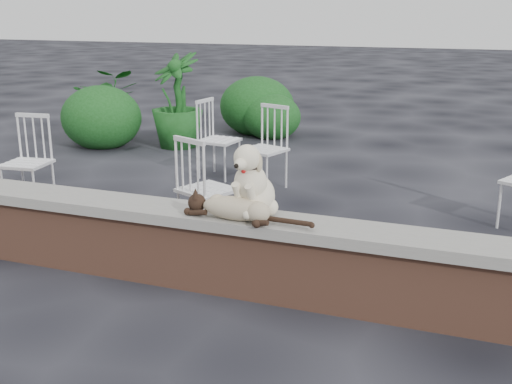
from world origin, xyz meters
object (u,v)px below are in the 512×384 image
(cat, at_px, (237,207))
(potted_plant_a, at_px, (108,103))
(chair_b, at_px, (264,148))
(potted_plant_b, at_px, (177,100))
(chair_a, at_px, (26,162))
(dog, at_px, (255,178))
(chair_c, at_px, (207,188))
(chair_e, at_px, (219,139))

(cat, relative_size, potted_plant_a, 1.01)
(chair_b, xyz_separation_m, potted_plant_b, (-1.96, 1.67, 0.22))
(chair_a, bearing_deg, potted_plant_a, 102.64)
(chair_b, height_order, potted_plant_a, potted_plant_a)
(dog, bearing_deg, chair_c, 140.27)
(dog, xyz_separation_m, chair_b, (-0.84, 2.54, -0.38))
(potted_plant_b, bearing_deg, chair_e, -47.17)
(chair_a, distance_m, chair_e, 2.24)
(cat, bearing_deg, chair_a, 164.77)
(dog, xyz_separation_m, cat, (-0.08, -0.15, -0.17))
(potted_plant_a, bearing_deg, cat, -48.64)
(chair_a, bearing_deg, chair_e, 44.63)
(potted_plant_a, bearing_deg, dog, -47.13)
(cat, relative_size, chair_b, 1.18)
(chair_c, relative_size, chair_e, 1.00)
(chair_b, bearing_deg, cat, -55.77)
(cat, height_order, potted_plant_a, potted_plant_a)
(dog, distance_m, chair_a, 3.12)
(chair_b, relative_size, potted_plant_b, 0.68)
(dog, height_order, potted_plant_a, dog)
(dog, distance_m, chair_c, 1.21)
(chair_e, distance_m, potted_plant_a, 3.05)
(dog, height_order, chair_b, dog)
(chair_a, relative_size, chair_c, 1.00)
(potted_plant_b, bearing_deg, chair_a, -91.98)
(cat, height_order, chair_a, chair_a)
(chair_c, height_order, potted_plant_a, potted_plant_a)
(potted_plant_a, bearing_deg, potted_plant_b, -9.62)
(cat, bearing_deg, potted_plant_b, 130.23)
(chair_e, xyz_separation_m, chair_b, (0.68, -0.29, 0.00))
(chair_c, bearing_deg, potted_plant_a, -23.52)
(chair_a, xyz_separation_m, chair_b, (2.06, 1.46, 0.00))
(chair_c, bearing_deg, cat, 147.83)
(dog, distance_m, cat, 0.24)
(chair_b, relative_size, potted_plant_a, 0.86)
(cat, bearing_deg, chair_e, 124.10)
(chair_e, relative_size, potted_plant_a, 0.86)
(dog, height_order, chair_a, dog)
(chair_a, height_order, potted_plant_b, potted_plant_b)
(dog, bearing_deg, chair_a, 167.90)
(chair_a, relative_size, chair_b, 1.00)
(chair_e, bearing_deg, chair_a, 148.38)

